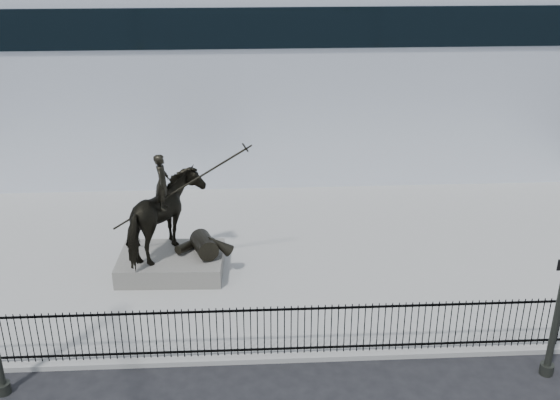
{
  "coord_description": "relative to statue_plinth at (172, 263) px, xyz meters",
  "views": [
    {
      "loc": [
        -0.75,
        -13.37,
        11.09
      ],
      "look_at": [
        0.3,
        6.0,
        2.63
      ],
      "focal_mm": 42.0,
      "sensor_mm": 36.0,
      "label": 1
    }
  ],
  "objects": [
    {
      "name": "plaza",
      "position": [
        3.32,
        1.12,
        -0.39
      ],
      "size": [
        30.0,
        12.0,
        0.15
      ],
      "primitive_type": "cube",
      "color": "gray",
      "rests_on": "ground"
    },
    {
      "name": "building",
      "position": [
        3.32,
        14.12,
        4.03
      ],
      "size": [
        44.0,
        14.0,
        9.0
      ],
      "primitive_type": "cube",
      "color": "silver",
      "rests_on": "ground"
    },
    {
      "name": "picket_fence",
      "position": [
        3.32,
        -4.63,
        0.43
      ],
      "size": [
        22.1,
        0.1,
        1.5
      ],
      "color": "black",
      "rests_on": "plaza"
    },
    {
      "name": "equestrian_statue",
      "position": [
        0.07,
        -0.0,
        1.66
      ],
      "size": [
        4.36,
        2.77,
        3.7
      ],
      "rotation": [
        0.0,
        0.0,
        -0.04
      ],
      "color": "black",
      "rests_on": "statue_plinth"
    },
    {
      "name": "ground",
      "position": [
        3.32,
        -5.88,
        -0.47
      ],
      "size": [
        120.0,
        120.0,
        0.0
      ],
      "primitive_type": "plane",
      "color": "black",
      "rests_on": "ground"
    },
    {
      "name": "statue_plinth",
      "position": [
        0.0,
        0.0,
        0.0
      ],
      "size": [
        3.48,
        2.46,
        0.64
      ],
      "primitive_type": "cube",
      "rotation": [
        0.0,
        0.0,
        -0.04
      ],
      "color": "#5F5D57",
      "rests_on": "plaza"
    }
  ]
}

